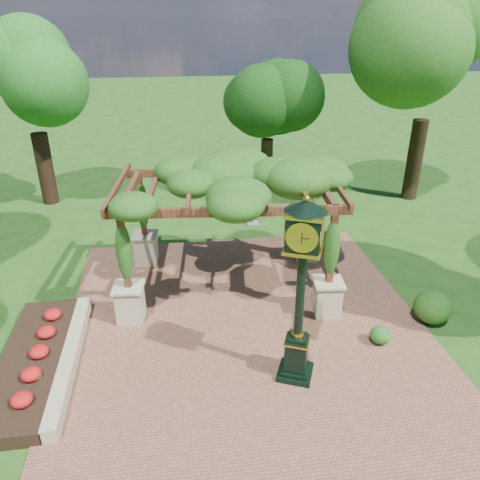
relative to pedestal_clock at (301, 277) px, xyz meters
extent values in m
plane|color=#1E4714|center=(-0.88, 0.72, -2.78)|extent=(120.00, 120.00, 0.00)
cube|color=brown|center=(-0.88, 1.72, -2.76)|extent=(10.00, 12.00, 0.04)
cube|color=#C6B793|center=(-5.48, 1.22, -2.58)|extent=(0.35, 5.00, 0.40)
cube|color=red|center=(-6.38, 1.22, -2.60)|extent=(1.50, 5.00, 0.36)
cube|color=black|center=(0.00, 0.00, -2.68)|extent=(1.07, 1.07, 0.12)
cube|color=black|center=(0.00, 0.00, -2.13)|extent=(0.67, 0.67, 0.91)
cube|color=gold|center=(0.00, 0.00, -1.72)|extent=(0.75, 0.75, 0.04)
cylinder|color=black|center=(0.00, 0.00, -0.40)|extent=(0.27, 0.27, 2.34)
cube|color=black|center=(0.00, 0.00, 1.12)|extent=(0.94, 0.94, 0.71)
cylinder|color=white|center=(-0.15, -0.33, 1.12)|extent=(0.57, 0.27, 0.61)
cone|color=black|center=(0.00, 0.00, 1.68)|extent=(1.21, 1.21, 0.25)
sphere|color=gold|center=(0.00, 0.00, 1.83)|extent=(0.14, 0.14, 0.14)
cube|color=beige|center=(-4.08, 2.98, -2.23)|extent=(0.81, 0.81, 1.02)
cube|color=#57311E|center=(-4.08, 2.98, -0.62)|extent=(0.20, 0.20, 2.10)
cube|color=beige|center=(1.56, 2.41, -2.23)|extent=(0.81, 0.81, 1.02)
cube|color=#57311E|center=(1.56, 2.41, -0.62)|extent=(0.20, 0.20, 2.10)
cube|color=beige|center=(-3.74, 6.36, -2.23)|extent=(0.81, 0.81, 1.02)
cube|color=#57311E|center=(-3.74, 6.36, -0.62)|extent=(0.20, 0.20, 2.10)
cube|color=beige|center=(1.90, 5.79, -2.23)|extent=(0.81, 0.81, 1.02)
cube|color=#57311E|center=(1.90, 5.79, -0.62)|extent=(0.20, 0.20, 2.10)
cube|color=#57311E|center=(-1.26, 2.70, 0.52)|extent=(6.55, 0.82, 0.25)
cube|color=#57311E|center=(-0.92, 6.08, 0.52)|extent=(6.55, 0.82, 0.25)
ellipsoid|color=#245317|center=(-1.09, 4.39, 0.83)|extent=(6.95, 4.72, 1.13)
cube|color=gray|center=(0.54, 9.14, -2.74)|extent=(0.50, 0.50, 0.09)
cylinder|color=gray|center=(0.54, 9.14, -2.34)|extent=(0.25, 0.25, 0.79)
cylinder|color=gray|center=(0.54, 9.14, -1.93)|extent=(0.47, 0.47, 0.04)
ellipsoid|color=#235F1B|center=(2.53, 0.86, -2.50)|extent=(0.66, 0.66, 0.48)
ellipsoid|color=#255518|center=(4.38, 1.58, -2.27)|extent=(1.18, 1.18, 0.95)
ellipsoid|color=#346A1E|center=(2.84, 6.48, -2.40)|extent=(0.97, 0.97, 0.67)
cylinder|color=black|center=(-8.36, 13.03, -1.16)|extent=(0.72, 0.72, 3.24)
ellipsoid|color=#1F5D1A|center=(-8.36, 13.03, 3.02)|extent=(3.60, 3.60, 5.11)
cylinder|color=#392616|center=(1.93, 13.26, -1.51)|extent=(0.58, 0.58, 2.55)
ellipsoid|color=#11370D|center=(1.93, 13.26, 1.78)|extent=(3.17, 3.17, 4.02)
cylinder|color=black|center=(8.50, 11.15, -0.93)|extent=(0.70, 0.70, 3.70)
ellipsoid|color=#295E1A|center=(8.50, 11.15, 3.84)|extent=(4.53, 4.53, 5.84)
camera|label=1|loc=(-2.63, -8.54, 5.20)|focal=35.00mm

